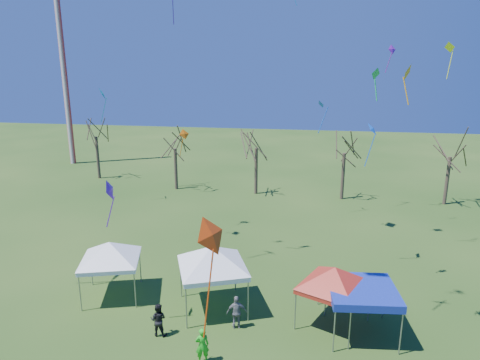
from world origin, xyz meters
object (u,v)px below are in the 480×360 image
(tree_4, at_px, (452,139))
(person_grey, at_px, (237,312))
(tree_3, at_px, (345,136))
(tent_red, at_px, (335,271))
(tent_white_mid, at_px, (212,250))
(person_dark, at_px, (158,320))
(tent_blue, at_px, (362,291))
(person_green, at_px, (202,345))
(tent_white_west, at_px, (109,246))
(tree_2, at_px, (256,131))
(tree_0, at_px, (95,121))
(tree_1, at_px, (174,134))
(radio_mast, at_px, (63,65))

(tree_4, relative_size, person_grey, 4.66)
(tree_3, bearing_deg, tent_red, -94.33)
(tent_white_mid, distance_m, person_dark, 4.20)
(tree_4, xyz_separation_m, tent_blue, (-9.68, -21.90, -3.82))
(person_green, xyz_separation_m, person_dark, (-2.53, 1.50, 0.00))
(tent_white_west, relative_size, tent_red, 1.05)
(tent_white_west, bearing_deg, tent_red, -3.70)
(tree_2, bearing_deg, person_grey, -84.55)
(tent_red, bearing_deg, tree_0, 135.55)
(tree_1, relative_size, tree_4, 0.96)
(radio_mast, distance_m, person_grey, 44.27)
(tent_white_mid, bearing_deg, person_dark, -126.29)
(tree_4, xyz_separation_m, tent_white_mid, (-17.09, -20.90, -2.76))
(tree_3, bearing_deg, tree_4, -0.26)
(radio_mast, relative_size, tree_3, 3.16)
(radio_mast, distance_m, tree_4, 44.96)
(tree_3, bearing_deg, tree_0, 172.92)
(tree_3, height_order, tent_blue, tree_3)
(radio_mast, bearing_deg, person_green, -52.67)
(person_dark, bearing_deg, tree_0, -58.73)
(tree_1, relative_size, person_dark, 4.62)
(tree_1, height_order, tree_4, tree_4)
(tent_white_mid, distance_m, person_green, 4.93)
(tent_blue, distance_m, person_grey, 6.05)
(tree_3, relative_size, person_grey, 4.68)
(radio_mast, height_order, person_green, radio_mast)
(tree_0, relative_size, tree_1, 1.12)
(tree_4, relative_size, person_green, 4.84)
(tent_white_mid, relative_size, person_grey, 2.54)
(tree_3, relative_size, tent_blue, 2.31)
(person_grey, bearing_deg, tent_white_west, -29.63)
(person_green, height_order, person_dark, person_dark)
(tree_1, relative_size, tree_3, 0.95)
(tree_0, bearing_deg, tree_3, -7.08)
(tree_3, xyz_separation_m, person_grey, (-6.22, -22.46, -5.23))
(tree_4, relative_size, tent_white_west, 1.95)
(tree_0, distance_m, tree_4, 36.36)
(tree_3, bearing_deg, tent_white_mid, -110.35)
(tree_0, relative_size, person_grey, 4.99)
(tree_2, height_order, person_green, tree_2)
(tree_0, relative_size, tree_3, 1.07)
(tree_4, distance_m, person_dark, 30.83)
(radio_mast, xyz_separation_m, tree_2, (25.63, -9.62, -6.21))
(tree_1, xyz_separation_m, tree_4, (26.12, -0.65, 0.27))
(tree_0, distance_m, tent_white_west, 27.68)
(tree_1, height_order, tent_white_mid, tree_1)
(tree_0, height_order, tent_white_west, tree_0)
(tree_3, xyz_separation_m, tent_blue, (-0.36, -21.94, -3.84))
(tree_1, bearing_deg, radio_mast, 151.52)
(tree_2, bearing_deg, tree_3, -2.27)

